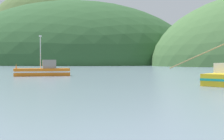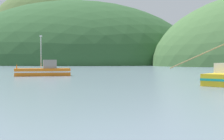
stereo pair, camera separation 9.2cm
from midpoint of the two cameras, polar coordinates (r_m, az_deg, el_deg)
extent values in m
ellipsoid|color=#516B38|center=(228.80, -12.27, 1.06)|extent=(95.96, 76.76, 109.55)
ellipsoid|color=#2D562D|center=(196.80, -7.03, 0.99)|extent=(151.34, 121.07, 77.80)
cylinder|color=#997F4C|center=(33.56, 15.05, 2.36)|extent=(5.15, 3.77, 2.60)
cube|color=orange|center=(46.04, -12.78, -0.39)|extent=(8.10, 4.86, 1.10)
cube|color=white|center=(46.03, -12.78, -0.32)|extent=(8.18, 4.91, 0.20)
cone|color=orange|center=(46.05, -17.28, 0.70)|extent=(0.26, 0.26, 0.70)
cube|color=gray|center=(46.05, -11.52, 1.08)|extent=(2.36, 2.23, 1.25)
cylinder|color=silver|center=(46.02, -13.09, 3.13)|extent=(0.12, 0.12, 4.55)
cube|color=white|center=(46.15, -13.10, 6.10)|extent=(0.35, 0.16, 0.20)
camera|label=1|loc=(0.05, -90.10, 0.00)|focal=49.71mm
camera|label=2|loc=(0.05, 89.90, 0.00)|focal=49.71mm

